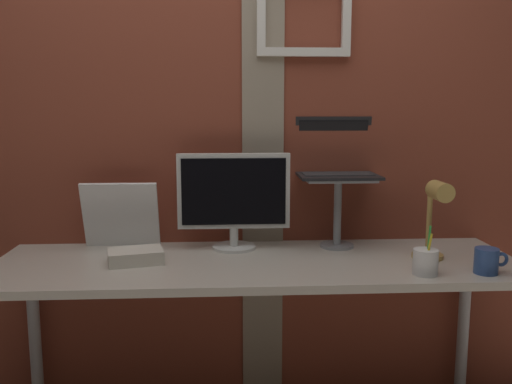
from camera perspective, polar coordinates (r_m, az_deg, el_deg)
The scene contains 10 objects.
brick_wall_back at distance 2.38m, azimuth -3.75°, elevation 6.82°, with size 3.71×0.16×2.46m.
desk at distance 2.12m, azimuth 0.16°, elevation -9.10°, with size 2.00×0.62×0.73m.
monitor at distance 2.23m, azimuth -2.34°, elevation -0.36°, with size 0.46×0.18×0.40m.
laptop_stand at distance 2.28m, azimuth 8.54°, elevation -0.94°, with size 0.28×0.22×0.29m.
laptop at distance 2.33m, azimuth 8.28°, elevation 3.41°, with size 0.33×0.28×0.25m.
whiteboard_panel at distance 2.33m, azimuth -13.94°, elevation -2.36°, with size 0.31×0.02×0.29m, color white.
desk_lamp at distance 2.15m, azimuth 18.20°, elevation -2.03°, with size 0.12×0.20×0.31m.
pen_cup at distance 2.01m, azimuth 17.28°, elevation -6.97°, with size 0.09×0.09×0.17m.
coffee_mug at distance 2.10m, azimuth 22.98°, elevation -6.63°, with size 0.12×0.08×0.09m.
paper_clutter_stack at distance 2.12m, azimuth -12.47°, elevation -6.56°, with size 0.20×0.14×0.05m, color silver.
Camera 1 is at (0.02, -1.89, 1.32)m, focal length 38.30 mm.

